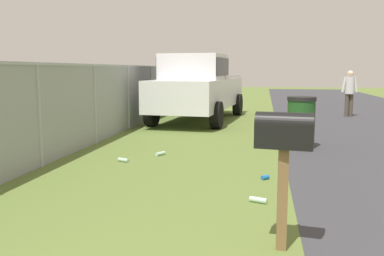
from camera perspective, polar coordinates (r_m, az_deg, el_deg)
name	(u,v)px	position (r m, az deg, el deg)	size (l,w,h in m)	color
mailbox	(284,141)	(3.84, 12.25, -1.68)	(0.27, 0.53, 1.26)	brown
pickup_truck	(198,86)	(13.52, 0.80, 5.63)	(5.72, 2.59, 2.09)	silver
trash_bin	(301,122)	(9.11, 14.41, 0.74)	(0.59, 0.59, 1.07)	#1E4C1E
pedestrian	(350,90)	(15.76, 20.38, 4.78)	(0.30, 0.56, 1.60)	#4C4238
fence_section	(94,101)	(9.61, -12.95, 3.56)	(14.24, 0.07, 1.75)	#9EA3A8
litter_bottle_midfield_a	(258,200)	(5.37, 8.89, -9.51)	(0.07, 0.07, 0.22)	#B2D8BF
litter_bottle_midfield_b	(124,160)	(7.66, -9.17, -4.25)	(0.07, 0.07, 0.22)	#B2D8BF
litter_can_by_mailbox	(265,177)	(6.47, 9.79, -6.54)	(0.07, 0.07, 0.12)	blue
litter_bottle_near_hydrant	(160,154)	(8.15, -4.28, -3.45)	(0.07, 0.07, 0.22)	#B2D8BF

